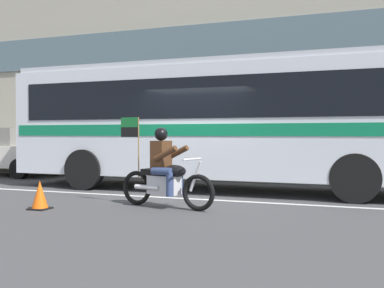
{
  "coord_description": "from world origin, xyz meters",
  "views": [
    {
      "loc": [
        3.68,
        -10.1,
        1.44
      ],
      "look_at": [
        -0.06,
        -0.04,
        1.2
      ],
      "focal_mm": 43.13,
      "sensor_mm": 36.0,
      "label": 1
    }
  ],
  "objects": [
    {
      "name": "motorcycle_with_rider",
      "position": [
        0.08,
        -1.9,
        0.67
      ],
      "size": [
        2.17,
        0.72,
        1.78
      ],
      "color": "black",
      "rests_on": "ground_plane"
    },
    {
      "name": "traffic_cone",
      "position": [
        -2.09,
        -2.91,
        0.26
      ],
      "size": [
        0.36,
        0.36,
        0.55
      ],
      "color": "#EA590F",
      "rests_on": "ground_plane"
    },
    {
      "name": "lane_center_stripe",
      "position": [
        0.0,
        -0.6,
        0.0
      ],
      "size": [
        26.6,
        0.14,
        0.01
      ],
      "primitive_type": "cube",
      "color": "silver",
      "rests_on": "ground_plane"
    },
    {
      "name": "fire_hydrant",
      "position": [
        -4.03,
        3.84,
        0.52
      ],
      "size": [
        0.22,
        0.3,
        0.75
      ],
      "color": "gold",
      "rests_on": "sidewalk_curb"
    },
    {
      "name": "sidewalk_curb",
      "position": [
        0.0,
        5.1,
        0.07
      ],
      "size": [
        28.0,
        3.8,
        0.15
      ],
      "primitive_type": "cube",
      "color": "gray",
      "rests_on": "ground_plane"
    },
    {
      "name": "ground_plane",
      "position": [
        0.0,
        0.0,
        0.0
      ],
      "size": [
        60.0,
        60.0,
        0.0
      ],
      "primitive_type": "plane",
      "color": "#3D3D3F"
    },
    {
      "name": "parked_hatchback_downstreet",
      "position": [
        -8.12,
        2.58,
        0.85
      ],
      "size": [
        4.7,
        1.91,
        1.64
      ],
      "color": "silver",
      "rests_on": "ground_plane"
    },
    {
      "name": "transit_bus",
      "position": [
        0.45,
        1.19,
        1.88
      ],
      "size": [
        11.26,
        2.72,
        3.22
      ],
      "color": "silver",
      "rests_on": "ground_plane"
    }
  ]
}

